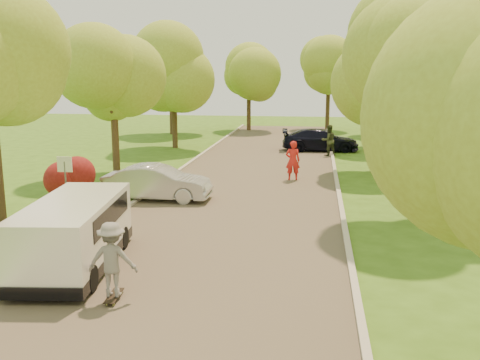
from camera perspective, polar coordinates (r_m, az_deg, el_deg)
The scene contains 22 objects.
ground at distance 14.87m, azimuth -4.15°, elevation -8.71°, with size 100.00×100.00×0.00m, color #375F16.
road at distance 22.43m, azimuth 0.18°, elevation -1.74°, with size 8.00×60.00×0.01m, color #4C4438.
curb_left at distance 23.31m, azimuth -9.73°, elevation -1.26°, with size 0.18×60.00×0.12m, color #B2AD9E.
curb_right at distance 22.24m, azimuth 10.58°, elevation -1.91°, with size 0.18×60.00×0.12m, color #B2AD9E.
street_sign at distance 20.03m, azimuth -18.14°, elevation 0.65°, with size 0.55×0.06×2.17m.
red_shrub at distance 21.66m, azimuth -17.52°, elevation 0.21°, with size 1.70×1.70×1.95m.
tree_l_midb at distance 27.46m, azimuth -13.05°, elevation 10.03°, with size 4.30×4.20×6.62m.
tree_l_far at distance 36.86m, azimuth -6.80°, elevation 11.89°, with size 4.92×4.80×7.79m.
tree_r_mida at distance 19.06m, azimuth 20.72°, elevation 11.99°, with size 5.13×5.00×7.95m.
tree_r_midb at distance 27.86m, azimuth 15.78°, elevation 10.52°, with size 4.51×4.40×7.01m.
tree_r_far at distance 37.87m, azimuth 14.86°, elevation 12.13°, with size 5.33×5.20×8.34m.
tree_bg_a at distance 45.20m, azimuth -7.14°, elevation 11.58°, with size 5.12×5.00×7.72m.
tree_bg_b at distance 45.93m, azimuth 14.95°, elevation 11.57°, with size 5.12×5.00×7.95m.
tree_bg_c at distance 47.99m, azimuth 1.21°, elevation 11.30°, with size 4.92×4.80×7.33m.
tree_bg_d at distance 49.65m, azimuth 9.72°, elevation 11.49°, with size 5.12×5.00×7.72m.
minivan at distance 14.80m, azimuth -17.20°, elevation -5.37°, with size 2.49×5.10×1.83m.
silver_sedan at distance 21.91m, azimuth -8.81°, elevation -0.29°, with size 1.51×4.34×1.43m, color #ACADB1.
dark_sedan at distance 35.74m, azimuth 8.55°, elevation 4.24°, with size 2.03×5.00×1.45m, color black.
longboard at distance 12.80m, azimuth -13.30°, elevation -11.95°, with size 0.33×0.91×0.10m.
skateboarder at distance 12.49m, azimuth -13.48°, elevation -8.23°, with size 1.12×0.64×1.73m, color slate.
person_striped at distance 25.76m, azimuth 5.65°, elevation 2.07°, with size 0.70×0.46×1.91m, color red.
person_olive at distance 33.72m, azimuth 9.42°, elevation 4.20°, with size 0.94×0.73×1.93m, color #303721.
Camera 1 is at (3.03, -13.63, 5.11)m, focal length 40.00 mm.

